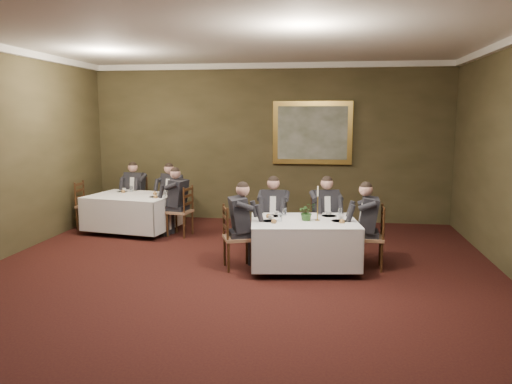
% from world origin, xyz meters
% --- Properties ---
extents(ground, '(10.00, 10.00, 0.00)m').
position_xyz_m(ground, '(0.00, 0.00, 0.00)').
color(ground, black).
rests_on(ground, ground).
extents(ceiling, '(8.00, 10.00, 0.10)m').
position_xyz_m(ceiling, '(0.00, 0.00, 3.50)').
color(ceiling, silver).
rests_on(ceiling, back_wall).
extents(back_wall, '(8.00, 0.10, 3.50)m').
position_xyz_m(back_wall, '(0.00, 5.00, 1.75)').
color(back_wall, '#332E19').
rests_on(back_wall, ground).
extents(crown_molding, '(8.00, 10.00, 0.12)m').
position_xyz_m(crown_molding, '(0.00, 0.00, 3.44)').
color(crown_molding, white).
rests_on(crown_molding, back_wall).
extents(table_main, '(1.80, 1.47, 0.67)m').
position_xyz_m(table_main, '(0.98, 1.41, 0.45)').
color(table_main, black).
rests_on(table_main, ground).
extents(table_second, '(1.89, 1.56, 0.67)m').
position_xyz_m(table_second, '(-2.60, 3.39, 0.45)').
color(table_second, black).
rests_on(table_second, ground).
extents(chair_main_backleft, '(0.44, 0.42, 1.00)m').
position_xyz_m(chair_main_backleft, '(0.43, 2.17, 0.28)').
color(chair_main_backleft, '#876244').
rests_on(chair_main_backleft, ground).
extents(diner_main_backleft, '(0.42, 0.48, 1.35)m').
position_xyz_m(diner_main_backleft, '(0.43, 2.16, 0.51)').
color(diner_main_backleft, black).
rests_on(diner_main_backleft, chair_main_backleft).
extents(chair_main_backright, '(0.54, 0.52, 1.00)m').
position_xyz_m(chair_main_backright, '(1.29, 2.30, 0.28)').
color(chair_main_backright, '#876244').
rests_on(chair_main_backright, ground).
extents(diner_main_backright, '(0.52, 0.57, 1.35)m').
position_xyz_m(diner_main_backright, '(1.29, 2.29, 0.51)').
color(diner_main_backright, black).
rests_on(diner_main_backright, chair_main_backright).
extents(chair_main_endleft, '(0.55, 0.56, 1.00)m').
position_xyz_m(chair_main_endleft, '(-0.05, 1.26, 0.28)').
color(chair_main_endleft, '#876244').
rests_on(chair_main_endleft, ground).
extents(diner_main_endleft, '(0.59, 0.54, 1.35)m').
position_xyz_m(diner_main_endleft, '(-0.04, 1.26, 0.51)').
color(diner_main_endleft, black).
rests_on(diner_main_endleft, chair_main_endleft).
extents(chair_main_endright, '(0.44, 0.46, 1.00)m').
position_xyz_m(chair_main_endright, '(2.00, 1.55, 0.28)').
color(chair_main_endright, '#876244').
rests_on(chair_main_endright, ground).
extents(diner_main_endright, '(0.49, 0.43, 1.35)m').
position_xyz_m(diner_main_endright, '(1.99, 1.55, 0.51)').
color(diner_main_endright, black).
rests_on(diner_main_endright, chair_main_endright).
extents(chair_sec_backleft, '(0.48, 0.46, 1.00)m').
position_xyz_m(chair_sec_backleft, '(-2.90, 4.33, 0.28)').
color(chair_sec_backleft, '#876244').
rests_on(chair_sec_backleft, ground).
extents(diner_sec_backleft, '(0.45, 0.51, 1.35)m').
position_xyz_m(diner_sec_backleft, '(-2.90, 4.32, 0.51)').
color(diner_sec_backleft, black).
rests_on(diner_sec_backleft, chair_sec_backleft).
extents(chair_sec_backright, '(0.57, 0.56, 1.00)m').
position_xyz_m(chair_sec_backright, '(-2.00, 4.17, 0.28)').
color(chair_sec_backright, '#876244').
rests_on(chair_sec_backright, ground).
extents(diner_sec_backright, '(0.56, 0.60, 1.35)m').
position_xyz_m(diner_sec_backright, '(-2.01, 4.16, 0.51)').
color(diner_sec_backright, black).
rests_on(diner_sec_backright, chair_sec_backright).
extents(chair_sec_endright, '(0.49, 0.51, 1.00)m').
position_xyz_m(chair_sec_endright, '(-1.54, 3.21, 0.28)').
color(chair_sec_endright, '#876244').
rests_on(chair_sec_endright, ground).
extents(diner_sec_endright, '(0.54, 0.48, 1.35)m').
position_xyz_m(diner_sec_endright, '(-1.55, 3.22, 0.51)').
color(diner_sec_endright, black).
rests_on(diner_sec_endright, chair_sec_endright).
extents(chair_sec_endleft, '(0.43, 0.45, 1.00)m').
position_xyz_m(chair_sec_endleft, '(-3.66, 3.57, 0.28)').
color(chair_sec_endleft, '#876244').
rests_on(chair_sec_endleft, ground).
extents(centerpiece, '(0.32, 0.29, 0.29)m').
position_xyz_m(centerpiece, '(1.02, 1.41, 0.91)').
color(centerpiece, '#2D5926').
rests_on(centerpiece, table_main).
extents(candlestick, '(0.08, 0.08, 0.55)m').
position_xyz_m(candlestick, '(1.18, 1.43, 0.97)').
color(candlestick, '#B28A36').
rests_on(candlestick, table_main).
extents(place_setting_table_main, '(0.33, 0.31, 0.14)m').
position_xyz_m(place_setting_table_main, '(0.55, 1.71, 0.80)').
color(place_setting_table_main, white).
rests_on(place_setting_table_main, table_main).
extents(place_setting_table_second, '(0.33, 0.31, 0.14)m').
position_xyz_m(place_setting_table_second, '(-2.94, 3.85, 0.80)').
color(place_setting_table_second, white).
rests_on(place_setting_table_second, table_second).
extents(painting, '(1.74, 0.09, 1.38)m').
position_xyz_m(painting, '(0.98, 4.94, 1.99)').
color(painting, gold).
rests_on(painting, back_wall).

